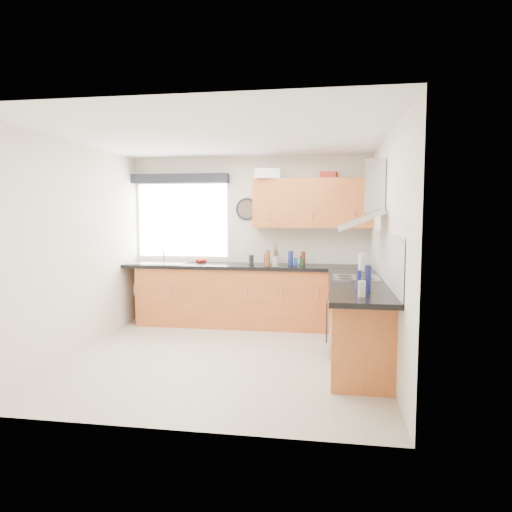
% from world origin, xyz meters
% --- Properties ---
extents(ground_plane, '(3.60, 3.60, 0.00)m').
position_xyz_m(ground_plane, '(0.00, 0.00, 0.00)').
color(ground_plane, beige).
extents(ceiling, '(3.60, 3.60, 0.02)m').
position_xyz_m(ceiling, '(0.00, 0.00, 2.50)').
color(ceiling, white).
rests_on(ceiling, wall_back).
extents(wall_back, '(3.60, 0.02, 2.50)m').
position_xyz_m(wall_back, '(0.00, 1.80, 1.25)').
color(wall_back, silver).
rests_on(wall_back, ground_plane).
extents(wall_front, '(3.60, 0.02, 2.50)m').
position_xyz_m(wall_front, '(0.00, -1.80, 1.25)').
color(wall_front, silver).
rests_on(wall_front, ground_plane).
extents(wall_left, '(0.02, 3.60, 2.50)m').
position_xyz_m(wall_left, '(-1.80, 0.00, 1.25)').
color(wall_left, silver).
rests_on(wall_left, ground_plane).
extents(wall_right, '(0.02, 3.60, 2.50)m').
position_xyz_m(wall_right, '(1.80, 0.00, 1.25)').
color(wall_right, silver).
rests_on(wall_right, ground_plane).
extents(window, '(1.40, 0.02, 1.10)m').
position_xyz_m(window, '(-1.05, 1.79, 1.55)').
color(window, silver).
rests_on(window, wall_back).
extents(window_blind, '(1.50, 0.18, 0.14)m').
position_xyz_m(window_blind, '(-1.05, 1.70, 2.18)').
color(window_blind, black).
rests_on(window_blind, wall_back).
extents(splashback, '(0.01, 3.00, 0.54)m').
position_xyz_m(splashback, '(1.79, 0.30, 1.18)').
color(splashback, white).
rests_on(splashback, wall_right).
extents(base_cab_back, '(3.00, 0.58, 0.86)m').
position_xyz_m(base_cab_back, '(-0.10, 1.51, 0.43)').
color(base_cab_back, '#AD5625').
rests_on(base_cab_back, ground_plane).
extents(base_cab_corner, '(0.60, 0.60, 0.86)m').
position_xyz_m(base_cab_corner, '(1.50, 1.50, 0.43)').
color(base_cab_corner, '#AD5625').
rests_on(base_cab_corner, ground_plane).
extents(base_cab_right, '(0.58, 2.10, 0.86)m').
position_xyz_m(base_cab_right, '(1.51, 0.15, 0.43)').
color(base_cab_right, '#AD5625').
rests_on(base_cab_right, ground_plane).
extents(worktop_back, '(3.60, 0.62, 0.05)m').
position_xyz_m(worktop_back, '(0.00, 1.50, 0.89)').
color(worktop_back, black).
rests_on(worktop_back, base_cab_back).
extents(worktop_right, '(0.62, 2.42, 0.05)m').
position_xyz_m(worktop_right, '(1.50, 0.00, 0.89)').
color(worktop_right, black).
rests_on(worktop_right, base_cab_right).
extents(sink, '(0.84, 0.46, 0.10)m').
position_xyz_m(sink, '(-1.33, 1.50, 0.95)').
color(sink, '#ABABAB').
rests_on(sink, worktop_back).
extents(oven, '(0.56, 0.58, 0.85)m').
position_xyz_m(oven, '(1.50, 0.30, 0.42)').
color(oven, black).
rests_on(oven, ground_plane).
extents(hob_plate, '(0.52, 0.52, 0.01)m').
position_xyz_m(hob_plate, '(1.50, 0.30, 0.92)').
color(hob_plate, '#ABABAB').
rests_on(hob_plate, worktop_right).
extents(extractor_hood, '(0.52, 0.78, 0.66)m').
position_xyz_m(extractor_hood, '(1.60, 0.30, 1.77)').
color(extractor_hood, '#ABABAB').
rests_on(extractor_hood, wall_right).
extents(upper_cabinets, '(1.70, 0.35, 0.70)m').
position_xyz_m(upper_cabinets, '(0.95, 1.62, 1.80)').
color(upper_cabinets, '#AD5625').
rests_on(upper_cabinets, wall_back).
extents(washing_machine, '(0.54, 0.52, 0.76)m').
position_xyz_m(washing_machine, '(-0.15, 1.52, 0.38)').
color(washing_machine, silver).
rests_on(washing_machine, ground_plane).
extents(wall_clock, '(0.34, 0.04, 0.34)m').
position_xyz_m(wall_clock, '(-0.04, 1.76, 1.72)').
color(wall_clock, black).
rests_on(wall_clock, wall_back).
extents(casserole, '(0.39, 0.33, 0.14)m').
position_xyz_m(casserole, '(0.30, 1.52, 2.22)').
color(casserole, silver).
rests_on(casserole, upper_cabinets).
extents(storage_box, '(0.25, 0.22, 0.10)m').
position_xyz_m(storage_box, '(1.17, 1.72, 2.20)').
color(storage_box, '#AE3322').
rests_on(storage_box, upper_cabinets).
extents(utensil_pot, '(0.11, 0.11, 0.14)m').
position_xyz_m(utensil_pot, '(0.45, 1.35, 0.98)').
color(utensil_pot, gray).
rests_on(utensil_pot, worktop_back).
extents(kitchen_roll, '(0.11, 0.11, 0.23)m').
position_xyz_m(kitchen_roll, '(1.62, 1.00, 1.02)').
color(kitchen_roll, silver).
rests_on(kitchen_roll, worktop_right).
extents(tomato_cluster, '(0.16, 0.16, 0.07)m').
position_xyz_m(tomato_cluster, '(-0.72, 1.65, 0.94)').
color(tomato_cluster, '#A5130E').
rests_on(tomato_cluster, worktop_back).
extents(jar_0, '(0.05, 0.05, 0.13)m').
position_xyz_m(jar_0, '(0.80, 1.61, 0.97)').
color(jar_0, '#42171A').
rests_on(jar_0, worktop_back).
extents(jar_1, '(0.07, 0.07, 0.21)m').
position_xyz_m(jar_1, '(0.65, 1.54, 1.01)').
color(jar_1, navy).
rests_on(jar_1, worktop_back).
extents(jar_2, '(0.07, 0.07, 0.23)m').
position_xyz_m(jar_2, '(0.33, 1.38, 1.02)').
color(jar_2, brown).
rests_on(jar_2, worktop_back).
extents(jar_3, '(0.04, 0.04, 0.17)m').
position_xyz_m(jar_3, '(0.29, 1.49, 0.99)').
color(jar_3, '#511111').
rests_on(jar_3, worktop_back).
extents(jar_4, '(0.05, 0.05, 0.18)m').
position_xyz_m(jar_4, '(0.42, 1.70, 1.00)').
color(jar_4, '#1D4C8C').
rests_on(jar_4, worktop_back).
extents(jar_5, '(0.06, 0.06, 0.20)m').
position_xyz_m(jar_5, '(0.83, 1.58, 1.01)').
color(jar_5, maroon).
rests_on(jar_5, worktop_back).
extents(jar_6, '(0.05, 0.05, 0.10)m').
position_xyz_m(jar_6, '(0.72, 1.52, 0.96)').
color(jar_6, '#1A517F').
rests_on(jar_6, worktop_back).
extents(jar_7, '(0.04, 0.04, 0.16)m').
position_xyz_m(jar_7, '(0.29, 1.56, 0.99)').
color(jar_7, brown).
rests_on(jar_7, worktop_back).
extents(jar_8, '(0.07, 0.07, 0.14)m').
position_xyz_m(jar_8, '(0.07, 1.52, 0.98)').
color(jar_8, black).
rests_on(jar_8, worktop_back).
extents(jar_9, '(0.07, 0.07, 0.10)m').
position_xyz_m(jar_9, '(0.41, 1.48, 0.96)').
color(jar_9, navy).
rests_on(jar_9, worktop_back).
extents(jar_10, '(0.05, 0.05, 0.11)m').
position_xyz_m(jar_10, '(0.82, 1.50, 0.97)').
color(jar_10, '#184117').
rests_on(jar_10, worktop_back).
extents(bottle_0, '(0.05, 0.05, 0.18)m').
position_xyz_m(bottle_0, '(1.48, -0.44, 1.00)').
color(bottle_0, navy).
rests_on(bottle_0, worktop_right).
extents(bottle_1, '(0.07, 0.07, 0.14)m').
position_xyz_m(bottle_1, '(1.48, -0.90, 0.98)').
color(bottle_1, '#B8AD9D').
rests_on(bottle_1, worktop_right).
extents(bottle_2, '(0.06, 0.06, 0.25)m').
position_xyz_m(bottle_2, '(1.56, -0.61, 1.04)').
color(bottle_2, '#16194B').
rests_on(bottle_2, worktop_right).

